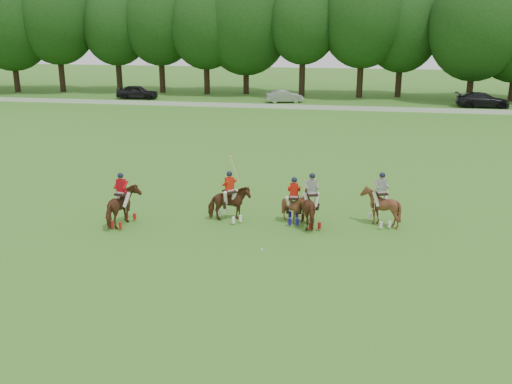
% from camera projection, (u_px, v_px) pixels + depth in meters
% --- Properties ---
extents(ground, '(180.00, 180.00, 0.00)m').
position_uv_depth(ground, '(176.00, 255.00, 21.83)').
color(ground, '#3A7220').
rests_on(ground, ground).
extents(tree_line, '(117.98, 14.32, 14.75)m').
position_uv_depth(tree_line, '(306.00, 24.00, 64.66)').
color(tree_line, black).
rests_on(tree_line, ground).
extents(boundary_rail, '(120.00, 0.10, 0.44)m').
position_uv_depth(boundary_rail, '(292.00, 107.00, 57.56)').
color(boundary_rail, white).
rests_on(boundary_rail, ground).
extents(car_left, '(4.77, 2.26, 1.57)m').
position_uv_depth(car_left, '(137.00, 92.00, 64.71)').
color(car_left, black).
rests_on(car_left, ground).
extents(car_mid, '(4.21, 2.58, 1.31)m').
position_uv_depth(car_mid, '(285.00, 96.00, 61.91)').
color(car_mid, '#A5A4AA').
rests_on(car_mid, ground).
extents(car_right, '(5.33, 2.30, 1.53)m').
position_uv_depth(car_right, '(483.00, 100.00, 58.42)').
color(car_right, black).
rests_on(car_right, ground).
extents(polo_red_a, '(1.27, 2.09, 2.38)m').
position_uv_depth(polo_red_a, '(123.00, 206.00, 24.75)').
color(polo_red_a, '#432212').
rests_on(polo_red_a, ground).
extents(polo_red_b, '(2.04, 2.04, 2.82)m').
position_uv_depth(polo_red_b, '(230.00, 203.00, 25.37)').
color(polo_red_b, '#432212').
rests_on(polo_red_b, ground).
extents(polo_red_c, '(1.22, 1.34, 2.09)m').
position_uv_depth(polo_red_c, '(294.00, 207.00, 25.11)').
color(polo_red_c, '#432212').
rests_on(polo_red_c, ground).
extents(polo_stripe_a, '(1.54, 2.19, 2.38)m').
position_uv_depth(polo_stripe_a, '(311.00, 207.00, 24.66)').
color(polo_stripe_a, '#432212').
rests_on(polo_stripe_a, ground).
extents(polo_stripe_b, '(1.82, 1.91, 2.37)m').
position_uv_depth(polo_stripe_b, '(380.00, 206.00, 24.83)').
color(polo_stripe_b, '#432212').
rests_on(polo_stripe_b, ground).
extents(polo_ball, '(0.09, 0.09, 0.09)m').
position_uv_depth(polo_ball, '(262.00, 250.00, 22.22)').
color(polo_ball, white).
rests_on(polo_ball, ground).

